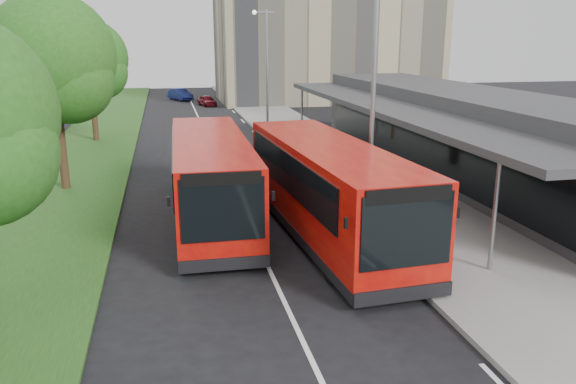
# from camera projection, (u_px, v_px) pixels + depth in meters

# --- Properties ---
(ground) EXTENTS (120.00, 120.00, 0.00)m
(ground) POSITION_uv_depth(u_px,v_px,m) (261.00, 252.00, 17.20)
(ground) COLOR black
(ground) RESTS_ON ground
(pavement) EXTENTS (5.00, 80.00, 0.15)m
(pavement) POSITION_uv_depth(u_px,v_px,m) (300.00, 136.00, 37.25)
(pavement) COLOR gray
(pavement) RESTS_ON ground
(grass_verge) EXTENTS (5.00, 80.00, 0.10)m
(grass_verge) POSITION_uv_depth(u_px,v_px,m) (95.00, 144.00, 34.59)
(grass_verge) COLOR #1D4616
(grass_verge) RESTS_ON ground
(lane_centre_line) EXTENTS (0.12, 70.00, 0.01)m
(lane_centre_line) POSITION_uv_depth(u_px,v_px,m) (216.00, 155.00, 31.33)
(lane_centre_line) COLOR silver
(lane_centre_line) RESTS_ON ground
(kerb_dashes) EXTENTS (0.12, 56.00, 0.01)m
(kerb_dashes) POSITION_uv_depth(u_px,v_px,m) (262.00, 141.00, 35.77)
(kerb_dashes) COLOR silver
(kerb_dashes) RESTS_ON ground
(office_block) EXTENTS (22.00, 12.00, 18.00)m
(office_block) POSITION_uv_depth(u_px,v_px,m) (326.00, 11.00, 57.25)
(office_block) COLOR tan
(office_block) RESTS_ON ground
(station_building) EXTENTS (7.70, 26.00, 4.00)m
(station_building) POSITION_uv_depth(u_px,v_px,m) (459.00, 132.00, 26.42)
(station_building) COLOR #303032
(station_building) RESTS_ON ground
(tree_mid) EXTENTS (5.09, 5.09, 8.18)m
(tree_mid) POSITION_uv_depth(u_px,v_px,m) (53.00, 65.00, 22.88)
(tree_mid) COLOR #382816
(tree_mid) RESTS_ON ground
(tree_far) EXTENTS (4.66, 4.66, 7.49)m
(tree_far) POSITION_uv_depth(u_px,v_px,m) (89.00, 63.00, 34.31)
(tree_far) COLOR #382816
(tree_far) RESTS_ON ground
(lamp_post_near) EXTENTS (1.44, 0.28, 8.00)m
(lamp_post_near) POSITION_uv_depth(u_px,v_px,m) (371.00, 88.00, 18.68)
(lamp_post_near) COLOR gray
(lamp_post_near) RESTS_ON pavement
(lamp_post_far) EXTENTS (1.44, 0.28, 8.00)m
(lamp_post_far) POSITION_uv_depth(u_px,v_px,m) (266.00, 63.00, 37.52)
(lamp_post_far) COLOR gray
(lamp_post_far) RESTS_ON pavement
(bus_main) EXTENTS (3.42, 11.05, 3.09)m
(bus_main) POSITION_uv_depth(u_px,v_px,m) (328.00, 190.00, 18.15)
(bus_main) COLOR red
(bus_main) RESTS_ON ground
(bus_second) EXTENTS (2.92, 10.62, 2.99)m
(bus_second) POSITION_uv_depth(u_px,v_px,m) (211.00, 178.00, 19.91)
(bus_second) COLOR red
(bus_second) RESTS_ON ground
(litter_bin) EXTENTS (0.70, 0.70, 0.95)m
(litter_bin) POSITION_uv_depth(u_px,v_px,m) (333.00, 160.00, 27.29)
(litter_bin) COLOR #311D14
(litter_bin) RESTS_ON pavement
(bollard) EXTENTS (0.20, 0.20, 1.04)m
(bollard) POSITION_uv_depth(u_px,v_px,m) (303.00, 134.00, 34.27)
(bollard) COLOR yellow
(bollard) RESTS_ON pavement
(car_near) EXTENTS (1.91, 3.21, 1.03)m
(car_near) POSITION_uv_depth(u_px,v_px,m) (207.00, 100.00, 54.11)
(car_near) COLOR #590C14
(car_near) RESTS_ON ground
(car_far) EXTENTS (2.69, 3.87, 1.21)m
(car_far) POSITION_uv_depth(u_px,v_px,m) (180.00, 94.00, 58.96)
(car_far) COLOR navy
(car_far) RESTS_ON ground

